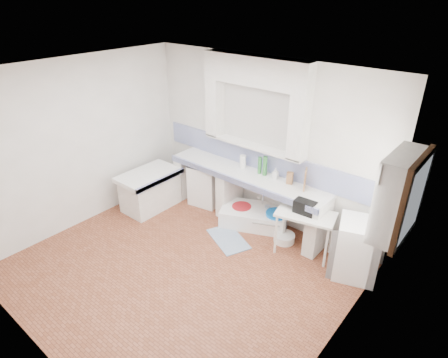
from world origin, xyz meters
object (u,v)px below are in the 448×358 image
Objects in this scene: stove at (207,184)px; side_table at (304,233)px; fridge at (357,249)px; sink at (255,217)px.

side_table is (2.19, -0.21, -0.03)m from stove.
sink is at bearing 156.68° from fridge.
side_table is 0.99× the size of fridge.
sink is 1.08m from side_table.
side_table is 0.82m from fridge.
stove is 3.01m from fridge.
side_table is (1.04, -0.17, 0.22)m from sink.
fridge reaches higher than stove.
stove is at bearing 153.82° from sink.
fridge is (0.81, 0.04, 0.08)m from side_table.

